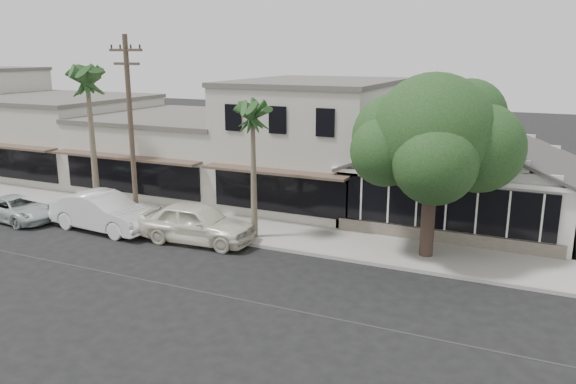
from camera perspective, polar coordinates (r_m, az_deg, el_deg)
The scene contains 13 objects.
ground at distance 19.40m, azimuth -3.85°, elevation -11.06°, with size 140.00×140.00×0.00m, color black.
sidewalk_north at distance 28.77m, azimuth -11.55°, elevation -2.69°, with size 90.00×3.50×0.15m, color #9E9991.
corner_shop at distance 28.65m, azimuth 17.17°, elevation 2.14°, with size 10.40×8.60×5.10m.
row_building_near at distance 31.49m, azimuth 2.92°, elevation 4.95°, with size 8.00×10.00×6.50m, color #B9B6A7.
row_building_midnear at distance 35.93m, azimuth -10.59°, elevation 4.00°, with size 10.00×10.00×4.20m, color #B9B6A6.
row_building_midfar at distance 42.73m, azimuth -22.30°, elevation 5.31°, with size 11.00×10.00×5.00m, color #B9B6A7.
utility_pole at distance 27.22m, azimuth -15.67°, elevation 6.29°, with size 1.80×0.24×9.00m.
car_0 at distance 25.10m, azimuth -9.23°, elevation -3.12°, with size 2.10×5.22×1.78m, color white.
car_1 at distance 27.85m, azimuth -18.24°, elevation -1.92°, with size 1.89×5.43×1.79m, color white.
car_2 at distance 31.08m, azimuth -25.80°, elevation -1.55°, with size 2.04×4.42×1.23m, color #AFBDB9.
shade_tree at distance 22.82m, azimuth 14.48°, elevation 5.34°, with size 6.76×6.11×7.50m.
palm_east at distance 24.20m, azimuth -3.61°, elevation 7.74°, with size 2.68×2.68×6.53m.
palm_mid at distance 30.67m, azimuth -19.73°, elevation 10.65°, with size 3.28×3.28×7.99m.
Camera 1 is at (8.44, -15.41, 8.22)m, focal length 35.00 mm.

